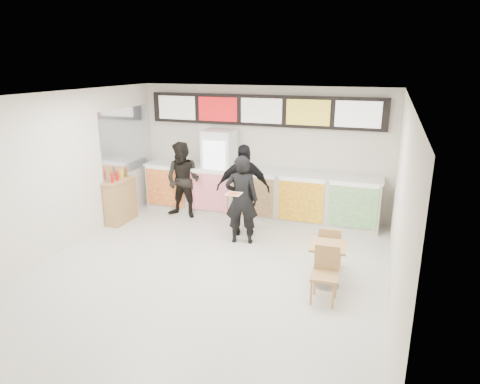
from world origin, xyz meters
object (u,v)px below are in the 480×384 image
at_px(service_counter, 257,193).
at_px(drinks_fridge, 220,172).
at_px(cafe_table, 328,257).
at_px(customer_main, 242,200).
at_px(customer_mid, 243,189).
at_px(customer_left, 183,180).
at_px(condiment_ledge, 121,201).

bearing_deg(service_counter, drinks_fridge, 179.01).
bearing_deg(drinks_fridge, cafe_table, -42.91).
height_order(drinks_fridge, customer_main, drinks_fridge).
relative_size(customer_main, customer_mid, 0.94).
height_order(service_counter, cafe_table, service_counter).
xyz_separation_m(service_counter, customer_mid, (0.00, -1.02, 0.38)).
height_order(customer_left, cafe_table, customer_left).
bearing_deg(customer_mid, drinks_fridge, 117.59).
relative_size(drinks_fridge, customer_main, 1.12).
bearing_deg(condiment_ledge, customer_mid, 6.19).
xyz_separation_m(customer_main, customer_mid, (-0.14, 0.50, 0.06)).
bearing_deg(customer_left, cafe_table, -27.78).
bearing_deg(customer_main, drinks_fridge, -67.67).
bearing_deg(drinks_fridge, customer_left, -140.83).
relative_size(drinks_fridge, customer_left, 1.13).
height_order(service_counter, customer_mid, customer_mid).
relative_size(customer_left, cafe_table, 1.21).
bearing_deg(cafe_table, customer_main, 144.06).
bearing_deg(service_counter, customer_left, -161.50).
relative_size(customer_main, condiment_ledge, 1.52).
bearing_deg(customer_mid, condiment_ledge, 171.57).
relative_size(customer_mid, condiment_ledge, 1.62).
distance_m(customer_mid, cafe_table, 2.69).
height_order(customer_left, customer_mid, customer_mid).
bearing_deg(condiment_ledge, customer_main, -3.77).
relative_size(drinks_fridge, condiment_ledge, 1.70).
distance_m(drinks_fridge, cafe_table, 4.07).
bearing_deg(customer_mid, customer_left, 149.10).
bearing_deg(customer_main, cafe_table, 134.41).
bearing_deg(drinks_fridge, customer_mid, -47.79).
distance_m(drinks_fridge, customer_left, 0.89).
xyz_separation_m(drinks_fridge, cafe_table, (2.96, -2.75, -0.51)).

